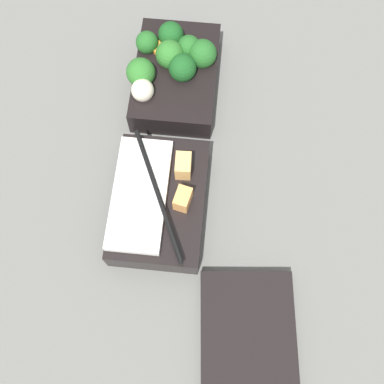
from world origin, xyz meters
name	(u,v)px	position (x,y,z in m)	size (l,w,h in m)	color
ground_plane	(169,147)	(0.00, 0.00, 0.00)	(3.00, 3.00, 0.00)	slate
bento_tray_vegetable	(173,71)	(-0.11, 0.00, 0.03)	(0.18, 0.13, 0.08)	black
bento_tray_rice	(159,201)	(0.10, 0.00, 0.03)	(0.18, 0.12, 0.07)	black
bento_lid	(248,342)	(0.26, 0.13, 0.01)	(0.18, 0.12, 0.02)	black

